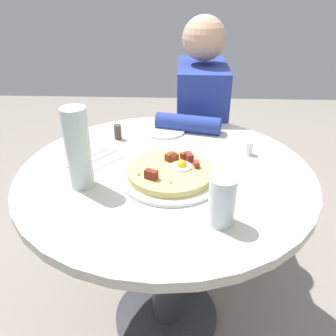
{
  "coord_description": "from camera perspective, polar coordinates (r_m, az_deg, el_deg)",
  "views": [
    {
      "loc": [
        0.97,
        0.05,
        1.28
      ],
      "look_at": [
        0.03,
        0.01,
        0.75
      ],
      "focal_mm": 36.67,
      "sensor_mm": 36.0,
      "label": 1
    }
  ],
  "objects": [
    {
      "name": "dining_table",
      "position": [
        1.21,
        -0.36,
        -7.31
      ],
      "size": [
        0.95,
        0.95,
        0.73
      ],
      "color": "beige",
      "rests_on": "ground_plane"
    },
    {
      "name": "person_seated",
      "position": [
        1.74,
        5.1,
        2.98
      ],
      "size": [
        0.53,
        0.34,
        1.14
      ],
      "color": "#2D2D33",
      "rests_on": "ground_plane"
    },
    {
      "name": "napkin",
      "position": [
        1.2,
        -12.53,
        1.46
      ],
      "size": [
        0.22,
        0.21,
        0.0
      ],
      "primitive_type": "cube",
      "rotation": [
        0.0,
        0.0,
        2.49
      ],
      "color": "white",
      "rests_on": "dining_table"
    },
    {
      "name": "pepper_shaker",
      "position": [
        1.33,
        -8.35,
        5.94
      ],
      "size": [
        0.03,
        0.03,
        0.06
      ],
      "primitive_type": "cylinder",
      "color": "#3F3833",
      "rests_on": "dining_table"
    },
    {
      "name": "water_glass",
      "position": [
        0.86,
        8.96,
        -5.42
      ],
      "size": [
        0.07,
        0.07,
        0.13
      ],
      "primitive_type": "cylinder",
      "color": "silver",
      "rests_on": "dining_table"
    },
    {
      "name": "bread_plate",
      "position": [
        1.38,
        -0.57,
        6.27
      ],
      "size": [
        0.17,
        0.17,
        0.01
      ],
      "primitive_type": "cylinder",
      "color": "white",
      "rests_on": "dining_table"
    },
    {
      "name": "pizza_plate",
      "position": [
        1.06,
        0.41,
        -1.41
      ],
      "size": [
        0.32,
        0.32,
        0.01
      ],
      "primitive_type": "cylinder",
      "color": "silver",
      "rests_on": "dining_table"
    },
    {
      "name": "ground_plane",
      "position": [
        1.6,
        -0.29,
        -23.44
      ],
      "size": [
        6.0,
        6.0,
        0.0
      ],
      "primitive_type": "plane",
      "color": "gray"
    },
    {
      "name": "salt_shaker",
      "position": [
        1.23,
        13.27,
        3.22
      ],
      "size": [
        0.03,
        0.03,
        0.05
      ],
      "primitive_type": "cylinder",
      "color": "white",
      "rests_on": "dining_table"
    },
    {
      "name": "fork",
      "position": [
        1.18,
        -12.01,
        1.4
      ],
      "size": [
        0.15,
        0.12,
        0.0
      ],
      "primitive_type": "cube",
      "rotation": [
        0.0,
        0.0,
        2.49
      ],
      "color": "silver",
      "rests_on": "napkin"
    },
    {
      "name": "water_bottle",
      "position": [
        1.01,
        -14.71,
        3.15
      ],
      "size": [
        0.07,
        0.07,
        0.24
      ],
      "primitive_type": "cylinder",
      "color": "silver",
      "rests_on": "dining_table"
    },
    {
      "name": "knife",
      "position": [
        1.21,
        -13.09,
        1.9
      ],
      "size": [
        0.15,
        0.12,
        0.0
      ],
      "primitive_type": "cube",
      "rotation": [
        0.0,
        0.0,
        2.49
      ],
      "color": "silver",
      "rests_on": "napkin"
    },
    {
      "name": "breakfast_pizza",
      "position": [
        1.05,
        0.5,
        -0.5
      ],
      "size": [
        0.27,
        0.27,
        0.05
      ],
      "color": "tan",
      "rests_on": "pizza_plate"
    }
  ]
}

